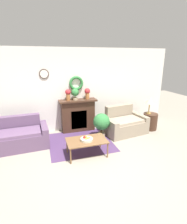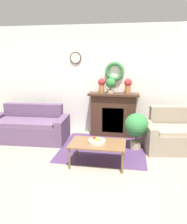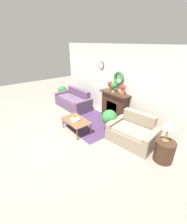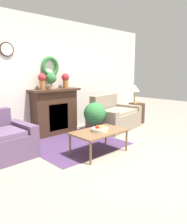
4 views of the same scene
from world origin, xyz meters
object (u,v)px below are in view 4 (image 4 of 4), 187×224
(vase_on_mantel_left, at_px, (42,80))
(coffee_table, at_px, (99,133))
(fruit_bowl, at_px, (100,129))
(potted_plant_on_mantel, at_px, (51,79))
(loveseat_right, at_px, (113,117))
(table_lamp, at_px, (135,89))
(vase_on_mantel_right, at_px, (65,80))
(side_table_by_loveseat, at_px, (136,113))
(fireplace, at_px, (55,111))
(potted_plant_floor_by_loveseat, at_px, (95,115))

(vase_on_mantel_left, bearing_deg, coffee_table, -84.50)
(fruit_bowl, distance_m, potted_plant_on_mantel, 1.85)
(loveseat_right, height_order, table_lamp, table_lamp)
(vase_on_mantel_right, distance_m, potted_plant_on_mantel, 0.41)
(side_table_by_loveseat, xyz_separation_m, vase_on_mantel_left, (-2.70, 0.64, 1.00))
(fireplace, relative_size, fruit_bowl, 3.99)
(loveseat_right, relative_size, fruit_bowl, 4.76)
(fireplace, relative_size, loveseat_right, 0.84)
(vase_on_mantel_left, bearing_deg, fireplace, -1.05)
(fireplace, height_order, loveseat_right, fireplace)
(coffee_table, bearing_deg, fireplace, 85.02)
(loveseat_right, height_order, potted_plant_on_mantel, potted_plant_on_mantel)
(side_table_by_loveseat, bearing_deg, coffee_table, -158.50)
(fruit_bowl, xyz_separation_m, potted_plant_floor_by_loveseat, (0.71, 0.87, 0.04))
(fireplace, xyz_separation_m, vase_on_mantel_right, (0.33, 0.01, 0.74))
(vase_on_mantel_left, xyz_separation_m, potted_plant_on_mantel, (0.22, -0.02, 0.01))
(fireplace, relative_size, table_lamp, 2.25)
(side_table_by_loveseat, xyz_separation_m, vase_on_mantel_right, (-2.07, 0.64, 1.00))
(fruit_bowl, height_order, potted_plant_on_mantel, potted_plant_on_mantel)
(loveseat_right, bearing_deg, coffee_table, -155.45)
(fireplace, height_order, potted_plant_floor_by_loveseat, fireplace)
(fruit_bowl, relative_size, potted_plant_floor_by_loveseat, 0.39)
(loveseat_right, distance_m, vase_on_mantel_left, 2.06)
(potted_plant_on_mantel, xyz_separation_m, potted_plant_floor_by_loveseat, (0.63, -0.77, -0.80))
(table_lamp, xyz_separation_m, vase_on_mantel_right, (-2.01, 0.59, 0.29))
(fruit_bowl, bearing_deg, vase_on_mantel_left, 95.09)
(side_table_by_loveseat, bearing_deg, fireplace, 165.20)
(vase_on_mantel_left, bearing_deg, potted_plant_on_mantel, -5.14)
(vase_on_mantel_left, relative_size, potted_plant_on_mantel, 0.98)
(loveseat_right, height_order, vase_on_mantel_left, vase_on_mantel_left)
(vase_on_mantel_right, bearing_deg, fireplace, -179.05)
(loveseat_right, height_order, coffee_table, loveseat_right)
(fruit_bowl, height_order, side_table_by_loveseat, side_table_by_loveseat)
(vase_on_mantel_right, bearing_deg, vase_on_mantel_left, 180.00)
(fruit_bowl, xyz_separation_m, vase_on_mantel_right, (0.49, 1.67, 0.83))
(coffee_table, distance_m, side_table_by_loveseat, 2.73)
(loveseat_right, distance_m, table_lamp, 1.16)
(fruit_bowl, distance_m, potted_plant_floor_by_loveseat, 1.12)
(table_lamp, height_order, potted_plant_on_mantel, potted_plant_on_mantel)
(side_table_by_loveseat, height_order, vase_on_mantel_right, vase_on_mantel_right)
(loveseat_right, xyz_separation_m, table_lamp, (0.94, 0.03, 0.69))
(vase_on_mantel_left, xyz_separation_m, potted_plant_floor_by_loveseat, (0.86, -0.79, -0.78))
(vase_on_mantel_right, height_order, potted_plant_floor_by_loveseat, vase_on_mantel_right)
(fruit_bowl, relative_size, side_table_by_loveseat, 0.55)
(side_table_by_loveseat, distance_m, vase_on_mantel_left, 2.95)
(fireplace, distance_m, vase_on_mantel_right, 0.81)
(table_lamp, height_order, vase_on_mantel_left, vase_on_mantel_left)
(vase_on_mantel_right, bearing_deg, potted_plant_on_mantel, -177.23)
(coffee_table, distance_m, vase_on_mantel_left, 1.88)
(side_table_by_loveseat, relative_size, vase_on_mantel_left, 1.57)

